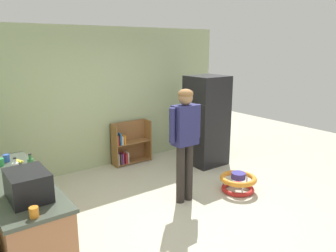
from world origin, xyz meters
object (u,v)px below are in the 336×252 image
Objects in this scene: clear_bottle at (16,170)px; bookshelf at (128,145)px; orange_cup at (34,212)px; blue_cup at (6,158)px; refrigerator at (206,121)px; green_glass_bottle at (31,166)px; red_cup at (15,180)px; kitchen_counter at (20,217)px; green_cup at (1,162)px; microwave at (28,185)px; baby_walker at (238,182)px; banana_bunch at (18,161)px; standing_person at (185,135)px.

bookshelf is at bearing 36.73° from clear_bottle.
orange_cup is 1.67m from blue_cup.
green_glass_bottle is (-3.55, -0.85, 0.11)m from refrigerator.
refrigerator is at bearing 15.55° from red_cup.
kitchen_counter is 0.77m from green_cup.
green_glass_bottle reaches higher than red_cup.
baby_walker is at bearing 3.38° from microwave.
refrigerator reaches higher than microwave.
bookshelf is 1.77× the size of microwave.
refrigerator reaches higher than green_cup.
blue_cup is (-0.10, 0.15, 0.02)m from banana_bunch.
bookshelf is at bearing 29.77° from banana_bunch.
baby_walker is at bearing -109.87° from refrigerator.
microwave is 0.42m from orange_cup.
blue_cup is (0.04, 1.26, -0.09)m from microwave.
blue_cup is at bearing 86.68° from orange_cup.
orange_cup is 1.00× the size of red_cup.
baby_walker is 6.36× the size of blue_cup.
refrigerator is 1.02× the size of standing_person.
orange_cup is 0.86m from red_cup.
orange_cup reaches higher than kitchen_counter.
blue_cup and green_cup have the same top height.
red_cup is (-3.30, 0.26, 0.79)m from baby_walker.
bookshelf is at bearing 85.82° from standing_person.
refrigerator is 1.66m from bookshelf.
microwave is (-3.26, -0.19, 0.88)m from baby_walker.
blue_cup is (0.07, 0.81, 0.00)m from red_cup.
bookshelf is (-1.26, 0.95, -0.52)m from refrigerator.
green_cup is at bearing 163.99° from standing_person.
green_glass_bottle is 1.08m from orange_cup.
bookshelf is at bearing 143.05° from refrigerator.
bookshelf is at bearing 25.89° from blue_cup.
blue_cup is at bearing -176.30° from refrigerator.
blue_cup is (-2.29, 0.81, -0.11)m from standing_person.
baby_walker is at bearing 10.19° from orange_cup.
microwave is at bearing -106.00° from green_glass_bottle.
orange_cup is (-2.54, -2.85, 0.58)m from bookshelf.
microwave is at bearing -168.99° from standing_person.
green_glass_bottle is (-3.07, 0.46, 0.84)m from baby_walker.
banana_bunch reaches higher than baby_walker.
orange_cup and blue_cup have the same top height.
bookshelf is 8.95× the size of green_cup.
orange_cup is at bearing -93.04° from kitchen_counter.
microwave is 0.61m from clear_bottle.
clear_bottle is (-3.24, 0.42, 0.84)m from baby_walker.
standing_person is 2.44m from blue_cup.
orange_cup is at bearing -103.18° from green_glass_bottle.
microwave reaches higher than blue_cup.
refrigerator is 3.71m from blue_cup.
green_cup is at bearing 170.87° from banana_bunch.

